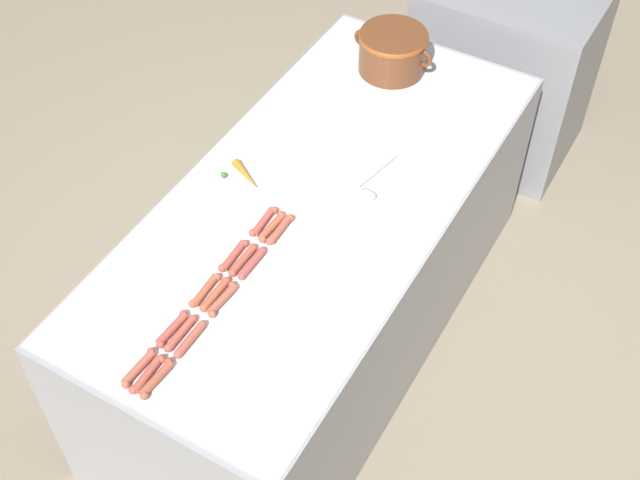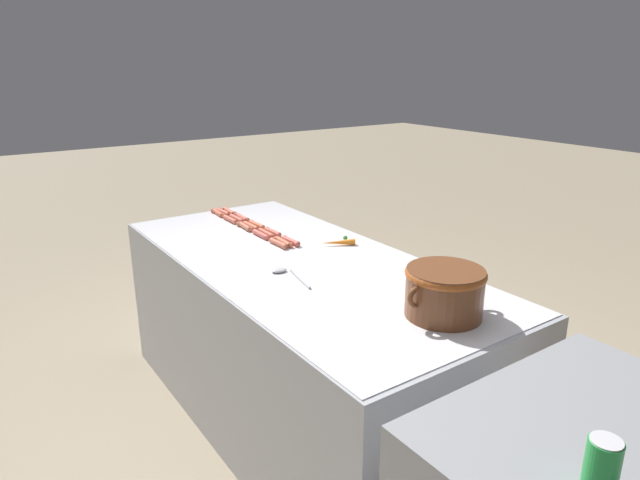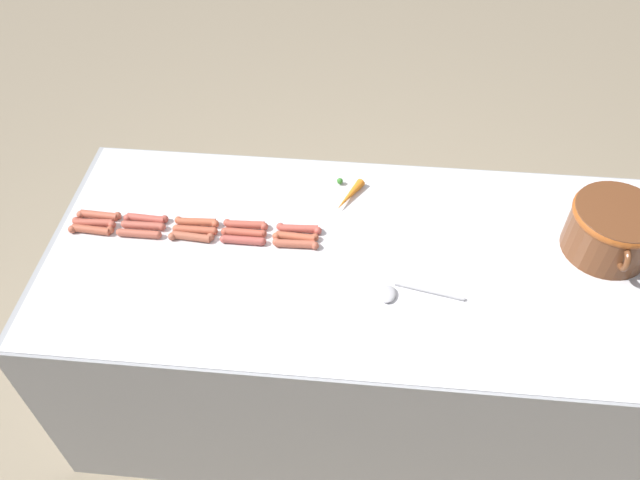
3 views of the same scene
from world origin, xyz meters
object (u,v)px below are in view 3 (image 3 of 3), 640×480
at_px(hot_dog_14, 296,244).
at_px(hot_dog_0, 99,215).
at_px(serving_spoon, 402,293).
at_px(hot_dog_2, 197,222).
at_px(hot_dog_9, 296,237).
at_px(carrot, 349,195).
at_px(hot_dog_1, 146,218).
at_px(hot_dog_10, 91,230).
at_px(hot_dog_7, 195,230).
at_px(hot_dog_6, 143,226).
at_px(hot_dog_3, 246,225).
at_px(hot_dog_12, 191,237).
at_px(bean_pot, 613,227).
at_px(hot_dog_4, 299,229).
at_px(hot_dog_8, 244,233).
at_px(hot_dog_11, 139,234).
at_px(hot_dog_5, 94,223).
at_px(hot_dog_13, 243,240).

bearing_deg(hot_dog_14, hot_dog_0, -95.87).
bearing_deg(serving_spoon, hot_dog_2, -108.97).
relative_size(hot_dog_9, carrot, 0.93).
height_order(hot_dog_1, hot_dog_10, same).
xyz_separation_m(hot_dog_7, hot_dog_14, (0.03, 0.35, 0.00)).
bearing_deg(hot_dog_10, hot_dog_6, 101.73).
bearing_deg(hot_dog_3, hot_dog_7, -76.33).
xyz_separation_m(hot_dog_9, hot_dog_14, (0.03, 0.00, 0.00)).
relative_size(hot_dog_12, bean_pot, 0.44).
height_order(hot_dog_4, hot_dog_8, same).
xyz_separation_m(hot_dog_4, hot_dog_11, (0.07, -0.54, 0.00)).
distance_m(hot_dog_2, hot_dog_6, 0.18).
distance_m(hot_dog_8, carrot, 0.41).
relative_size(hot_dog_4, hot_dog_12, 1.00).
relative_size(hot_dog_5, hot_dog_8, 1.00).
bearing_deg(hot_dog_7, hot_dog_0, -96.43).
bearing_deg(bean_pot, hot_dog_9, -87.06).
bearing_deg(hot_dog_8, hot_dog_10, -86.26).
height_order(hot_dog_6, carrot, carrot).
bearing_deg(hot_dog_9, carrot, 143.05).
bearing_deg(carrot, hot_dog_5, -75.82).
bearing_deg(hot_dog_2, hot_dog_8, 78.33).
height_order(hot_dog_1, hot_dog_4, same).
xyz_separation_m(hot_dog_6, hot_dog_10, (0.04, -0.17, 0.00)).
bearing_deg(hot_dog_6, hot_dog_14, 86.05).
bearing_deg(serving_spoon, hot_dog_14, -115.94).
xyz_separation_m(serving_spoon, carrot, (-0.43, -0.19, 0.01)).
relative_size(hot_dog_4, hot_dog_9, 1.00).
bearing_deg(hot_dog_5, hot_dog_13, 86.28).
bearing_deg(hot_dog_9, hot_dog_4, 169.61).
distance_m(hot_dog_6, hot_dog_14, 0.53).
distance_m(hot_dog_3, hot_dog_12, 0.19).
relative_size(hot_dog_6, hot_dog_11, 1.00).
xyz_separation_m(hot_dog_3, hot_dog_9, (0.04, 0.18, 0.00)).
height_order(hot_dog_3, carrot, carrot).
height_order(hot_dog_6, hot_dog_12, same).
bearing_deg(hot_dog_14, serving_spoon, 64.06).
bearing_deg(hot_dog_12, hot_dog_13, 90.02).
distance_m(hot_dog_2, bean_pot, 1.38).
distance_m(hot_dog_3, hot_dog_10, 0.53).
bearing_deg(hot_dog_14, hot_dog_13, -90.02).
xyz_separation_m(hot_dog_2, hot_dog_7, (0.04, 0.00, 0.00)).
bearing_deg(hot_dog_11, bean_pot, 93.20).
xyz_separation_m(hot_dog_7, hot_dog_9, (0.00, 0.34, 0.00)).
bearing_deg(hot_dog_4, hot_dog_10, -84.34).
relative_size(hot_dog_7, hot_dog_9, 1.00).
bearing_deg(hot_dog_10, serving_spoon, 80.69).
distance_m(hot_dog_1, hot_dog_5, 0.18).
height_order(hot_dog_10, hot_dog_12, same).
relative_size(hot_dog_2, hot_dog_6, 1.00).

